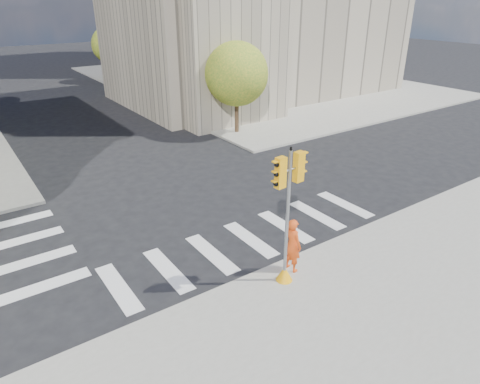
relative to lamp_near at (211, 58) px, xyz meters
name	(u,v)px	position (x,y,z in m)	size (l,w,h in m)	color
ground	(225,219)	(-8.00, -14.00, -4.58)	(160.00, 160.00, 0.00)	black
sidewalk_far_right	(248,80)	(12.00, 12.00, -4.50)	(28.00, 40.00, 0.15)	gray
civic_building	(253,14)	(7.59, 5.12, 2.68)	(26.00, 16.00, 19.39)	#A29680
tree_re_near	(237,74)	(-0.50, -4.00, -0.53)	(4.20, 4.20, 6.16)	#382616
tree_re_mid	(158,51)	(-0.50, 8.00, -0.23)	(4.60, 4.60, 6.66)	#382616
tree_re_far	(111,45)	(-0.50, 20.00, -0.71)	(4.00, 4.00, 5.88)	#382616
lamp_near	(211,58)	(0.00, 0.00, 0.00)	(0.35, 0.18, 8.11)	black
lamp_far	(136,42)	(0.00, 14.00, 0.00)	(0.35, 0.18, 8.11)	black
traffic_signal	(287,228)	(-8.85, -18.94, -2.45)	(1.07, 0.56, 4.67)	#F09F0C
photographer	(292,245)	(-8.26, -18.60, -3.46)	(0.71, 0.47, 1.95)	#E14A15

